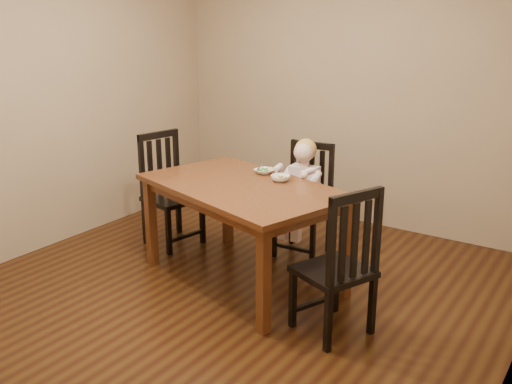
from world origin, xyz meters
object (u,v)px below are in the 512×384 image
Objects in this scene: bowl_peas at (264,171)px; chair_right at (339,266)px; toddler at (303,187)px; bowl_veg at (280,178)px; dining_table at (242,196)px; chair_left at (169,191)px; chair_child at (305,202)px.

chair_right is at bearing -33.58° from bowl_peas.
toddler reaches higher than bowl_veg.
chair_right reaches higher than bowl_peas.
bowl_veg is (0.20, 0.25, 0.12)m from dining_table.
chair_left is at bearing 178.35° from bowl_veg.
bowl_peas is at bearing 153.15° from bowl_veg.
chair_left is at bearing 164.77° from dining_table.
chair_left is (-1.04, 0.28, -0.21)m from dining_table.
dining_table is at bearing 94.04° from chair_right.
chair_child is at bearing 60.40° from chair_right.
dining_table is at bearing 75.96° from chair_child.
chair_child reaches higher than toddler.
bowl_veg is at bearing -26.85° from bowl_peas.
dining_table is 1.82× the size of chair_child.
chair_child is 6.53× the size of bowl_veg.
toddler is 3.63× the size of bowl_peas.
chair_child is 1.41m from chair_right.
dining_table is 1.10m from chair_left.
chair_child reaches higher than dining_table.
chair_right is (0.87, -1.10, 0.02)m from chair_child.
dining_table is 1.74× the size of chair_left.
chair_left is 1.01× the size of chair_right.
bowl_peas is (-0.17, -0.36, 0.20)m from toddler.
chair_right is at bearing 84.92° from chair_left.
chair_left is 6.83× the size of bowl_veg.
bowl_veg is (-0.81, 0.57, 0.33)m from chair_right.
chair_left reaches higher than bowl_veg.
chair_child is at bearing 79.97° from dining_table.
bowl_peas is at bearing 60.70° from toddler.
toddler is at bearing 122.03° from chair_left.
chair_child is 0.96× the size of chair_right.
bowl_peas is at bearing 106.05° from chair_left.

